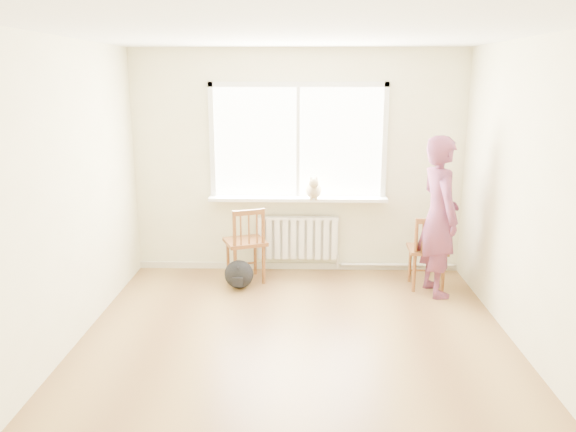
# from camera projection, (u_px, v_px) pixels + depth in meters

# --- Properties ---
(floor) EXTENTS (4.50, 4.50, 0.00)m
(floor) POSITION_uv_depth(u_px,v_px,m) (295.00, 353.00, 4.94)
(floor) COLOR olive
(floor) RESTS_ON ground
(ceiling) EXTENTS (4.50, 4.50, 0.00)m
(ceiling) POSITION_uv_depth(u_px,v_px,m) (296.00, 31.00, 4.29)
(ceiling) COLOR white
(ceiling) RESTS_ON back_wall
(back_wall) EXTENTS (4.00, 0.01, 2.70)m
(back_wall) POSITION_uv_depth(u_px,v_px,m) (298.00, 163.00, 6.80)
(back_wall) COLOR #F0EAC0
(back_wall) RESTS_ON ground
(window) EXTENTS (2.12, 0.05, 1.42)m
(window) POSITION_uv_depth(u_px,v_px,m) (298.00, 137.00, 6.70)
(window) COLOR white
(window) RESTS_ON back_wall
(windowsill) EXTENTS (2.15, 0.22, 0.04)m
(windowsill) POSITION_uv_depth(u_px,v_px,m) (298.00, 199.00, 6.79)
(windowsill) COLOR white
(windowsill) RESTS_ON back_wall
(radiator) EXTENTS (1.00, 0.12, 0.55)m
(radiator) POSITION_uv_depth(u_px,v_px,m) (298.00, 237.00, 6.93)
(radiator) COLOR white
(radiator) RESTS_ON back_wall
(heating_pipe) EXTENTS (1.40, 0.04, 0.04)m
(heating_pipe) POSITION_uv_depth(u_px,v_px,m) (397.00, 265.00, 7.01)
(heating_pipe) COLOR silver
(heating_pipe) RESTS_ON back_wall
(baseboard) EXTENTS (4.00, 0.03, 0.08)m
(baseboard) POSITION_uv_depth(u_px,v_px,m) (298.00, 266.00, 7.10)
(baseboard) COLOR beige
(baseboard) RESTS_ON ground
(chair_left) EXTENTS (0.57, 0.56, 0.91)m
(chair_left) POSITION_uv_depth(u_px,v_px,m) (246.00, 245.00, 6.55)
(chair_left) COLOR brown
(chair_left) RESTS_ON floor
(chair_right) EXTENTS (0.44, 0.42, 0.85)m
(chair_right) POSITION_uv_depth(u_px,v_px,m) (428.00, 252.00, 6.35)
(chair_right) COLOR brown
(chair_right) RESTS_ON floor
(person) EXTENTS (0.54, 0.71, 1.77)m
(person) POSITION_uv_depth(u_px,v_px,m) (439.00, 216.00, 6.12)
(person) COLOR #CD4451
(person) RESTS_ON floor
(cat) EXTENTS (0.20, 0.44, 0.30)m
(cat) POSITION_uv_depth(u_px,v_px,m) (314.00, 189.00, 6.67)
(cat) COLOR #CCB88B
(cat) RESTS_ON windowsill
(backpack) EXTENTS (0.40, 0.35, 0.33)m
(backpack) POSITION_uv_depth(u_px,v_px,m) (239.00, 274.00, 6.42)
(backpack) COLOR black
(backpack) RESTS_ON floor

